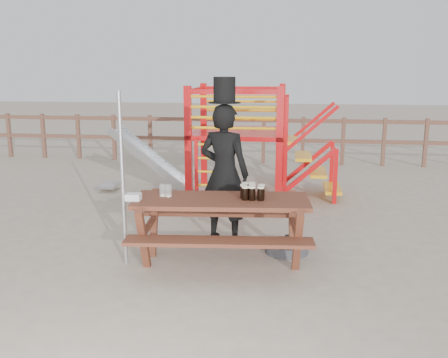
# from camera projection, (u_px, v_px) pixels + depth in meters

# --- Properties ---
(ground) EXTENTS (60.00, 60.00, 0.00)m
(ground) POSITION_uv_depth(u_px,v_px,m) (191.00, 264.00, 6.23)
(ground) COLOR #B7A68E
(ground) RESTS_ON ground
(back_fence) EXTENTS (15.09, 0.09, 1.20)m
(back_fence) POSITION_uv_depth(u_px,v_px,m) (244.00, 134.00, 12.85)
(back_fence) COLOR brown
(back_fence) RESTS_ON ground
(playground_fort) EXTENTS (4.71, 1.84, 2.10)m
(playground_fort) POSITION_uv_depth(u_px,v_px,m) (234.00, 140.00, 9.45)
(playground_fort) COLOR red
(playground_fort) RESTS_ON ground
(picnic_table) EXTENTS (2.26, 1.66, 0.83)m
(picnic_table) POSITION_uv_depth(u_px,v_px,m) (221.00, 222.00, 6.17)
(picnic_table) COLOR brown
(picnic_table) RESTS_ON ground
(man_with_hat) EXTENTS (0.81, 0.64, 2.28)m
(man_with_hat) POSITION_uv_depth(u_px,v_px,m) (224.00, 170.00, 6.87)
(man_with_hat) COLOR black
(man_with_hat) RESTS_ON ground
(metal_pole) EXTENTS (0.05, 0.05, 2.14)m
(metal_pole) POSITION_uv_depth(u_px,v_px,m) (123.00, 180.00, 6.01)
(metal_pole) COLOR #B2B2B7
(metal_pole) RESTS_ON ground
(parasol_base) EXTENTS (0.57, 0.57, 0.24)m
(parasol_base) POSITION_uv_depth(u_px,v_px,m) (287.00, 248.00, 6.60)
(parasol_base) COLOR #3C3D42
(parasol_base) RESTS_ON ground
(paper_bag) EXTENTS (0.19, 0.15, 0.08)m
(paper_bag) POSITION_uv_depth(u_px,v_px,m) (133.00, 197.00, 6.02)
(paper_bag) COLOR white
(paper_bag) RESTS_ON picnic_table
(stout_pints) EXTENTS (0.30, 0.29, 0.17)m
(stout_pints) POSITION_uv_depth(u_px,v_px,m) (251.00, 191.00, 6.10)
(stout_pints) COLOR black
(stout_pints) RESTS_ON picnic_table
(empty_glasses) EXTENTS (0.16, 0.10, 0.15)m
(empty_glasses) POSITION_uv_depth(u_px,v_px,m) (166.00, 191.00, 6.20)
(empty_glasses) COLOR silver
(empty_glasses) RESTS_ON picnic_table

